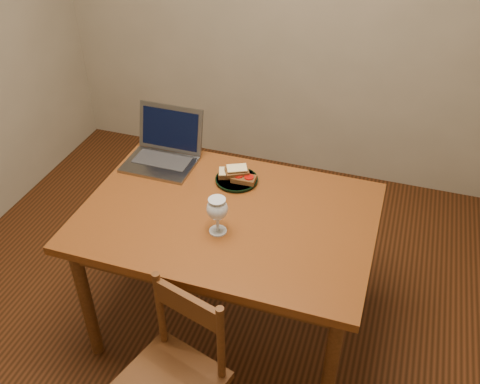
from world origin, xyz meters
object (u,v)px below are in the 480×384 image
(plate, at_px, (237,180))
(laptop, at_px, (165,147))
(table, at_px, (228,228))
(milk_glass, at_px, (217,216))
(chair, at_px, (173,372))

(plate, xyz_separation_m, laptop, (-0.41, 0.08, 0.06))
(table, xyz_separation_m, milk_glass, (0.00, -0.13, 0.17))
(chair, relative_size, laptop, 1.32)
(plate, bearing_deg, milk_glass, -83.71)
(chair, bearing_deg, milk_glass, 105.08)
(milk_glass, bearing_deg, table, 90.57)
(table, bearing_deg, laptop, 144.21)
(table, height_order, plate, plate)
(plate, height_order, milk_glass, milk_glass)
(plate, distance_m, laptop, 0.42)
(milk_glass, xyz_separation_m, laptop, (-0.45, 0.45, -0.02))
(table, height_order, milk_glass, milk_glass)
(plate, height_order, laptop, laptop)
(table, distance_m, chair, 0.68)
(table, xyz_separation_m, laptop, (-0.45, 0.32, 0.15))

